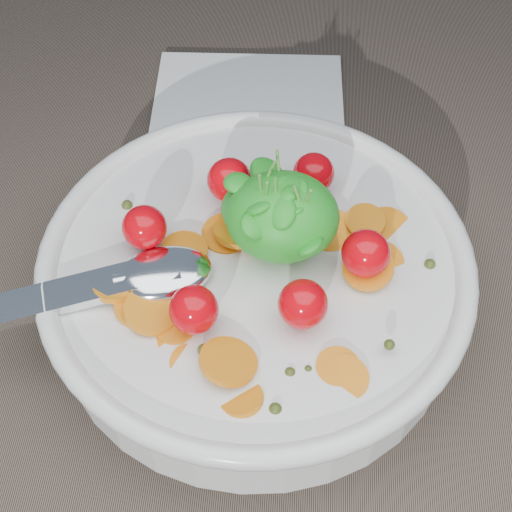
{
  "coord_description": "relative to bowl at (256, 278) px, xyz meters",
  "views": [
    {
      "loc": [
        0.04,
        -0.29,
        0.43
      ],
      "look_at": [
        0.02,
        0.01,
        0.05
      ],
      "focal_mm": 55.0,
      "sensor_mm": 36.0,
      "label": 1
    }
  ],
  "objects": [
    {
      "name": "ground",
      "position": [
        -0.02,
        -0.01,
        -0.03
      ],
      "size": [
        6.0,
        6.0,
        0.0
      ],
      "primitive_type": "plane",
      "color": "brown",
      "rests_on": "ground"
    },
    {
      "name": "bowl",
      "position": [
        0.0,
        0.0,
        0.0
      ],
      "size": [
        0.29,
        0.27,
        0.11
      ],
      "color": "silver",
      "rests_on": "ground"
    },
    {
      "name": "napkin",
      "position": [
        -0.02,
        0.19,
        -0.03
      ],
      "size": [
        0.16,
        0.14,
        0.01
      ],
      "primitive_type": "cube",
      "rotation": [
        0.0,
        0.0,
        0.04
      ],
      "color": "white",
      "rests_on": "ground"
    }
  ]
}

